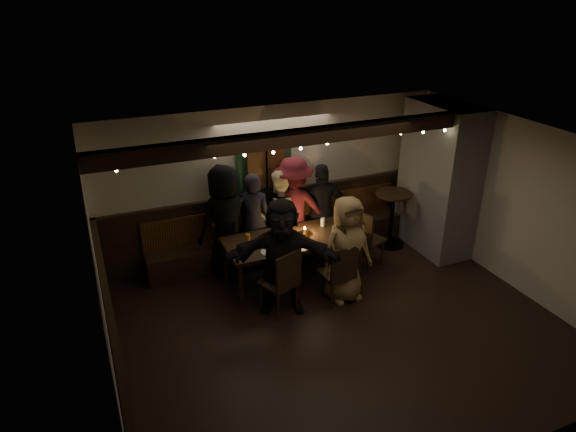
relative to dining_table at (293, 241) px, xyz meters
name	(u,v)px	position (x,y,z in m)	size (l,w,h in m)	color
room	(360,207)	(1.19, 0.02, 0.37)	(6.02, 5.01, 2.62)	black
dining_table	(293,241)	(0.00, 0.00, 0.00)	(2.14, 0.92, 0.93)	black
chair_near_left	(283,279)	(-0.48, -0.77, -0.13)	(0.59, 0.59, 1.02)	black
chair_near_right	(340,271)	(0.38, -0.85, -0.15)	(0.46, 0.46, 0.97)	black
chair_end	(364,236)	(1.24, -0.09, -0.11)	(0.61, 0.61, 1.04)	black
high_top	(392,212)	(2.12, 0.44, -0.06)	(0.64, 0.64, 1.02)	black
person_a	(225,221)	(-0.88, 0.68, 0.22)	(0.90, 0.59, 1.84)	black
person_b	(253,220)	(-0.41, 0.71, 0.13)	(0.60, 0.40, 1.65)	black
person_c	(278,216)	(0.05, 0.73, 0.11)	(0.79, 0.61, 1.62)	#F4E5B7
person_d	(293,209)	(0.32, 0.72, 0.20)	(1.17, 0.67, 1.81)	#56161F
person_e	(322,210)	(0.83, 0.68, 0.12)	(0.96, 0.40, 1.64)	black
person_f	(282,257)	(-0.46, -0.67, 0.17)	(1.62, 0.52, 1.75)	black
person_g	(346,250)	(0.52, -0.76, 0.13)	(0.81, 0.53, 1.65)	#A98652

